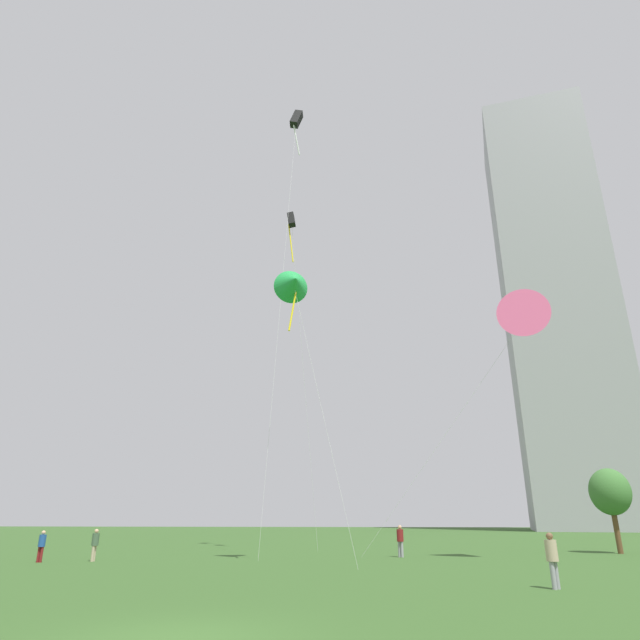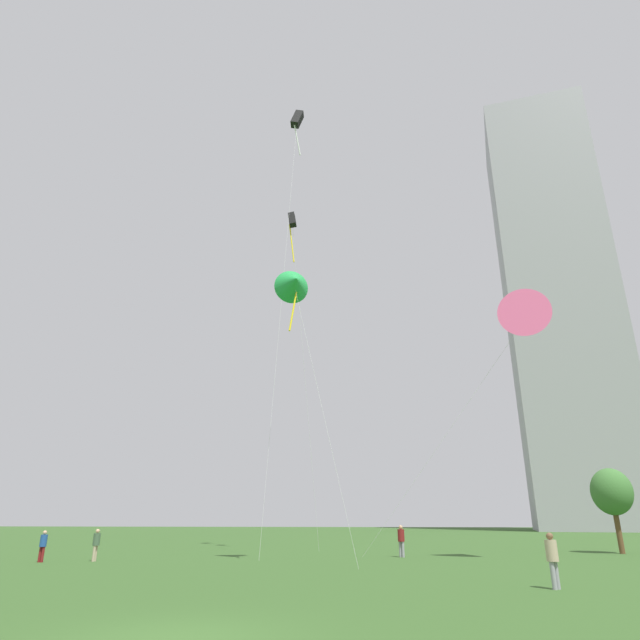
# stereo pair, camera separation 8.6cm
# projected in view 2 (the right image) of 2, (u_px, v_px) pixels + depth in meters

# --- Properties ---
(ground) EXTENTS (280.00, 280.00, 0.00)m
(ground) POSITION_uv_depth(u_px,v_px,m) (174.00, 638.00, 10.25)
(ground) COLOR #335623
(person_standing_0) EXTENTS (0.35, 0.35, 1.60)m
(person_standing_0) POSITION_uv_depth(u_px,v_px,m) (96.00, 543.00, 28.67)
(person_standing_0) COLOR tan
(person_standing_0) RESTS_ON ground
(person_standing_3) EXTENTS (0.39, 0.39, 1.76)m
(person_standing_3) POSITION_uv_depth(u_px,v_px,m) (401.00, 539.00, 31.73)
(person_standing_3) COLOR gray
(person_standing_3) RESTS_ON ground
(person_standing_4) EXTENTS (0.38, 0.38, 1.69)m
(person_standing_4) POSITION_uv_depth(u_px,v_px,m) (552.00, 556.00, 17.49)
(person_standing_4) COLOR gray
(person_standing_4) RESTS_ON ground
(person_standing_5) EXTENTS (0.34, 0.34, 1.53)m
(person_standing_5) POSITION_uv_depth(u_px,v_px,m) (43.00, 544.00, 28.09)
(person_standing_5) COLOR maroon
(person_standing_5) RESTS_ON ground
(kite_flying_1) EXTENTS (4.51, 2.08, 15.54)m
(kite_flying_1) POSITION_uv_depth(u_px,v_px,m) (294.00, 283.00, 30.17)
(kite_flying_1) COLOR silver
(kite_flying_1) RESTS_ON ground
(kite_flying_2) EXTENTS (11.81, 5.09, 14.69)m
(kite_flying_2) POSITION_uv_depth(u_px,v_px,m) (525.00, 319.00, 31.66)
(kite_flying_2) COLOR silver
(kite_flying_2) RESTS_ON ground
(kite_flying_3) EXTENTS (2.06, 4.09, 24.77)m
(kite_flying_3) POSITION_uv_depth(u_px,v_px,m) (292.00, 223.00, 42.04)
(kite_flying_3) COLOR silver
(kite_flying_3) RESTS_ON ground
(kite_flying_4) EXTENTS (1.40, 5.08, 34.03)m
(kite_flying_4) POSITION_uv_depth(u_px,v_px,m) (297.00, 121.00, 44.44)
(kite_flying_4) COLOR silver
(kite_flying_4) RESTS_ON ground
(park_tree_0) EXTENTS (2.60, 2.60, 5.31)m
(park_tree_0) POSITION_uv_depth(u_px,v_px,m) (612.00, 492.00, 35.80)
(park_tree_0) COLOR brown
(park_tree_0) RESTS_ON ground
(distant_highrise_0) EXTENTS (24.21, 26.76, 89.04)m
(distant_highrise_0) POSITION_uv_depth(u_px,v_px,m) (557.00, 303.00, 112.99)
(distant_highrise_0) COLOR #939399
(distant_highrise_0) RESTS_ON ground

